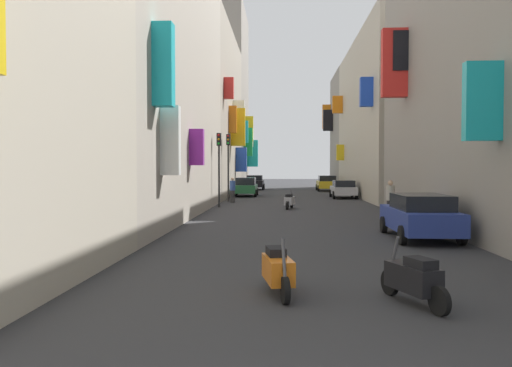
% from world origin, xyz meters
% --- Properties ---
extents(ground_plane, '(140.00, 140.00, 0.00)m').
position_xyz_m(ground_plane, '(0.00, 30.00, 0.00)').
color(ground_plane, '#2D2D30').
extents(building_left_mid_a, '(6.64, 19.84, 13.83)m').
position_xyz_m(building_left_mid_a, '(-8.00, 21.48, 6.91)').
color(building_left_mid_a, '#B2A899').
rests_on(building_left_mid_a, ground).
extents(building_left_mid_b, '(7.15, 17.58, 13.76)m').
position_xyz_m(building_left_mid_b, '(-7.99, 40.20, 6.88)').
color(building_left_mid_b, '#9E9384').
rests_on(building_left_mid_b, ground).
extents(building_left_mid_c, '(7.27, 11.01, 19.91)m').
position_xyz_m(building_left_mid_c, '(-7.98, 54.50, 9.93)').
color(building_left_mid_c, gray).
rests_on(building_left_mid_c, ground).
extents(building_right_mid_a, '(7.17, 14.78, 12.74)m').
position_xyz_m(building_right_mid_a, '(7.99, 19.45, 6.37)').
color(building_right_mid_a, gray).
rests_on(building_right_mid_a, ground).
extents(building_right_mid_c, '(6.97, 21.75, 12.72)m').
position_xyz_m(building_right_mid_c, '(8.00, 39.30, 6.36)').
color(building_right_mid_c, '#BCB29E').
rests_on(building_right_mid_c, ground).
extents(building_right_far, '(7.12, 9.83, 12.82)m').
position_xyz_m(building_right_far, '(7.99, 55.09, 6.42)').
color(building_right_far, gray).
rests_on(building_right_far, ground).
extents(parked_car_green, '(1.92, 3.97, 1.52)m').
position_xyz_m(parked_car_green, '(-3.84, 39.07, 0.79)').
color(parked_car_green, '#236638').
rests_on(parked_car_green, ground).
extents(parked_car_silver, '(1.88, 3.98, 1.38)m').
position_xyz_m(parked_car_silver, '(3.87, 36.73, 0.73)').
color(parked_car_silver, '#B7B7BC').
rests_on(parked_car_silver, ground).
extents(parked_car_yellow, '(2.02, 4.03, 1.55)m').
position_xyz_m(parked_car_yellow, '(3.64, 48.63, 0.81)').
color(parked_car_yellow, gold).
rests_on(parked_car_yellow, ground).
extents(parked_car_black, '(2.03, 4.13, 1.52)m').
position_xyz_m(parked_car_black, '(-3.78, 51.66, 0.79)').
color(parked_car_black, black).
rests_on(parked_car_black, ground).
extents(parked_car_blue, '(1.97, 4.34, 1.49)m').
position_xyz_m(parked_car_blue, '(3.73, 14.39, 0.78)').
color(parked_car_blue, navy).
rests_on(parked_car_blue, ground).
extents(scooter_silver, '(0.65, 1.81, 1.13)m').
position_xyz_m(scooter_silver, '(-0.43, 26.33, 0.46)').
color(scooter_silver, '#ADADB2').
rests_on(scooter_silver, ground).
extents(scooter_orange, '(0.65, 1.92, 1.13)m').
position_xyz_m(scooter_orange, '(-0.93, 6.78, 0.46)').
color(scooter_orange, orange).
rests_on(scooter_orange, ground).
extents(scooter_black, '(0.82, 1.80, 1.13)m').
position_xyz_m(scooter_black, '(1.42, 6.13, 0.46)').
color(scooter_black, black).
rests_on(scooter_black, ground).
extents(pedestrian_crossing, '(0.54, 0.54, 1.69)m').
position_xyz_m(pedestrian_crossing, '(-4.18, 31.29, 0.84)').
color(pedestrian_crossing, '#323232').
rests_on(pedestrian_crossing, ground).
extents(pedestrian_near_left, '(0.40, 0.40, 1.79)m').
position_xyz_m(pedestrian_near_left, '(4.08, 20.68, 0.90)').
color(pedestrian_near_left, '#282828').
rests_on(pedestrian_near_left, ground).
extents(traffic_light_near_corner, '(0.26, 0.34, 4.67)m').
position_xyz_m(traffic_light_near_corner, '(-4.58, 32.35, 3.15)').
color(traffic_light_near_corner, '#2D2D2D').
rests_on(traffic_light_near_corner, ground).
extents(traffic_light_far_corner, '(0.26, 0.34, 4.41)m').
position_xyz_m(traffic_light_far_corner, '(-4.61, 27.38, 3.00)').
color(traffic_light_far_corner, '#2D2D2D').
rests_on(traffic_light_far_corner, ground).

